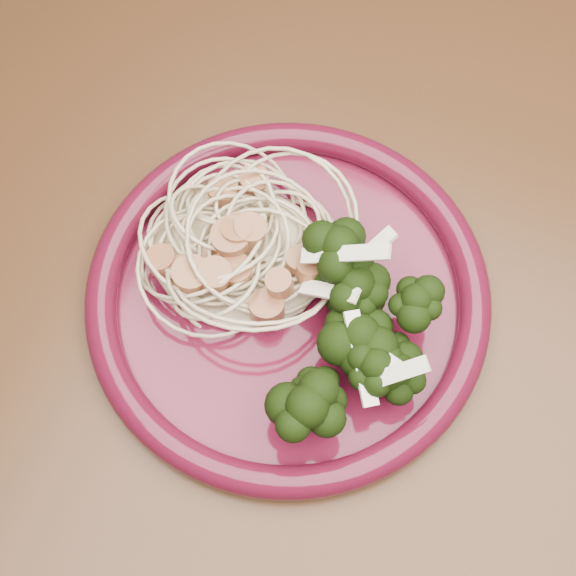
# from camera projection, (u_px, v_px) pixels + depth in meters

# --- Properties ---
(dining_table) EXTENTS (1.20, 0.80, 0.75)m
(dining_table) POSITION_uv_depth(u_px,v_px,m) (404.00, 364.00, 0.59)
(dining_table) COLOR #472814
(dining_table) RESTS_ON ground
(dinner_plate) EXTENTS (0.31, 0.31, 0.02)m
(dinner_plate) POSITION_uv_depth(u_px,v_px,m) (288.00, 295.00, 0.50)
(dinner_plate) COLOR #520D20
(dinner_plate) RESTS_ON dining_table
(spaghetti_pile) EXTENTS (0.14, 0.13, 0.03)m
(spaghetti_pile) POSITION_uv_depth(u_px,v_px,m) (238.00, 248.00, 0.50)
(spaghetti_pile) COLOR #C6B48E
(spaghetti_pile) RESTS_ON dinner_plate
(scallop_cluster) EXTENTS (0.14, 0.14, 0.04)m
(scallop_cluster) POSITION_uv_depth(u_px,v_px,m) (234.00, 223.00, 0.47)
(scallop_cluster) COLOR #A66C45
(scallop_cluster) RESTS_ON spaghetti_pile
(broccoli_pile) EXTENTS (0.12, 0.16, 0.05)m
(broccoli_pile) POSITION_uv_depth(u_px,v_px,m) (354.00, 336.00, 0.46)
(broccoli_pile) COLOR black
(broccoli_pile) RESTS_ON dinner_plate
(onion_garnish) EXTENTS (0.08, 0.10, 0.05)m
(onion_garnish) POSITION_uv_depth(u_px,v_px,m) (359.00, 316.00, 0.43)
(onion_garnish) COLOR white
(onion_garnish) RESTS_ON broccoli_pile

